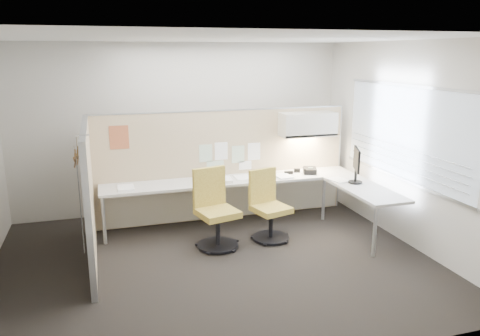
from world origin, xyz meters
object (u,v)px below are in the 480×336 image
object	(u,v)px
chair_right	(268,208)
monitor	(356,163)
desk	(256,188)
chair_left	(215,211)
phone	(310,171)

from	to	relation	value
chair_right	monitor	bearing A→B (deg)	-17.13
desk	chair_right	world-z (taller)	chair_right
chair_right	desk	bearing A→B (deg)	73.72
chair_left	chair_right	size ratio (longest dim) A/B	1.08
desk	phone	xyz separation A→B (m)	(0.95, 0.09, 0.18)
chair_left	chair_right	distance (m)	0.80
desk	chair_right	bearing A→B (deg)	-90.68
chair_left	chair_right	xyz separation A→B (m)	(0.80, 0.04, -0.04)
chair_right	phone	world-z (taller)	chair_right
chair_left	monitor	xyz separation A→B (m)	(2.17, 0.00, 0.53)
chair_right	monitor	world-z (taller)	monitor
chair_left	monitor	size ratio (longest dim) A/B	2.05
chair_left	monitor	world-z (taller)	monitor
chair_right	monitor	distance (m)	1.49
phone	monitor	bearing A→B (deg)	-41.68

